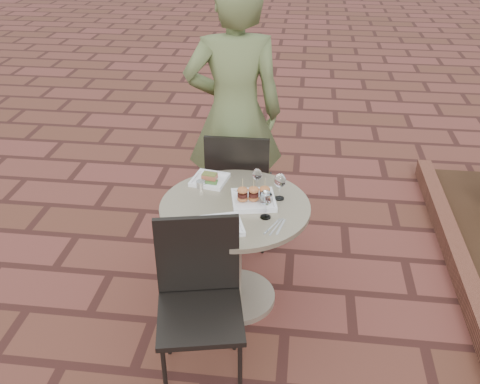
# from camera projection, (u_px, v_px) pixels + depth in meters

# --- Properties ---
(ground) EXTENTS (60.00, 60.00, 0.00)m
(ground) POSITION_uv_depth(u_px,v_px,m) (227.00, 283.00, 3.68)
(ground) COLOR #5A2923
(ground) RESTS_ON ground
(cafe_table) EXTENTS (0.90, 0.90, 0.73)m
(cafe_table) POSITION_uv_depth(u_px,v_px,m) (235.00, 239.00, 3.30)
(cafe_table) COLOR gray
(cafe_table) RESTS_ON ground
(chair_far) EXTENTS (0.44, 0.44, 0.93)m
(chair_far) POSITION_uv_depth(u_px,v_px,m) (239.00, 180.00, 3.81)
(chair_far) COLOR black
(chair_far) RESTS_ON ground
(chair_near) EXTENTS (0.52, 0.52, 0.93)m
(chair_near) POSITION_uv_depth(u_px,v_px,m) (199.00, 289.00, 2.79)
(chair_near) COLOR black
(chair_near) RESTS_ON ground
(diner) EXTENTS (0.78, 0.59, 1.92)m
(diner) POSITION_uv_depth(u_px,v_px,m) (234.00, 115.00, 3.79)
(diner) COLOR #566336
(diner) RESTS_ON ground
(plate_salmon) EXTENTS (0.25, 0.25, 0.06)m
(plate_salmon) POSITION_uv_depth(u_px,v_px,m) (210.00, 179.00, 3.42)
(plate_salmon) COLOR white
(plate_salmon) RESTS_ON cafe_table
(plate_sliders) EXTENTS (0.30, 0.30, 0.16)m
(plate_sliders) POSITION_uv_depth(u_px,v_px,m) (254.00, 197.00, 3.19)
(plate_sliders) COLOR white
(plate_sliders) RESTS_ON cafe_table
(plate_tuna) EXTENTS (0.28, 0.28, 0.03)m
(plate_tuna) POSITION_uv_depth(u_px,v_px,m) (222.00, 226.00, 2.96)
(plate_tuna) COLOR white
(plate_tuna) RESTS_ON cafe_table
(wine_glass_right) EXTENTS (0.08, 0.08, 0.18)m
(wine_glass_right) POSITION_uv_depth(u_px,v_px,m) (266.00, 198.00, 3.00)
(wine_glass_right) COLOR white
(wine_glass_right) RESTS_ON cafe_table
(wine_glass_mid) EXTENTS (0.06, 0.06, 0.15)m
(wine_glass_mid) POSITION_uv_depth(u_px,v_px,m) (257.00, 175.00, 3.29)
(wine_glass_mid) COLOR white
(wine_glass_mid) RESTS_ON cafe_table
(wine_glass_far) EXTENTS (0.07, 0.07, 0.17)m
(wine_glass_far) POSITION_uv_depth(u_px,v_px,m) (280.00, 181.00, 3.18)
(wine_glass_far) COLOR white
(wine_glass_far) RESTS_ON cafe_table
(steel_ramekin) EXTENTS (0.07, 0.07, 0.04)m
(steel_ramekin) POSITION_uv_depth(u_px,v_px,m) (201.00, 184.00, 3.35)
(steel_ramekin) COLOR silver
(steel_ramekin) RESTS_ON cafe_table
(cutlery_set) EXTENTS (0.14, 0.21, 0.00)m
(cutlery_set) POSITION_uv_depth(u_px,v_px,m) (276.00, 227.00, 2.97)
(cutlery_set) COLOR silver
(cutlery_set) RESTS_ON cafe_table
(planter_curb) EXTENTS (0.12, 3.00, 0.15)m
(planter_curb) POSITION_uv_depth(u_px,v_px,m) (460.00, 265.00, 3.73)
(planter_curb) COLOR brown
(planter_curb) RESTS_ON ground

